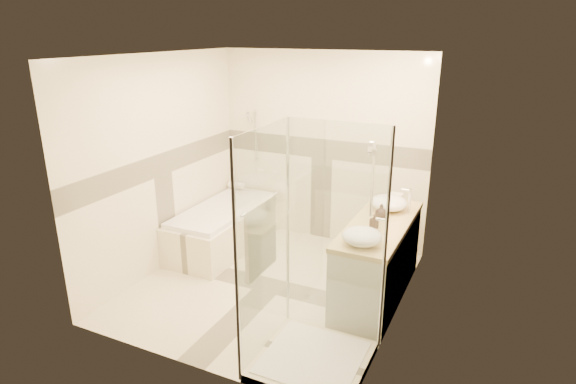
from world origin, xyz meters
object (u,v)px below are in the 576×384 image
at_px(vessel_sink_far, 362,236).
at_px(shower_enclosure, 304,306).
at_px(vessel_sink_near, 389,203).
at_px(amenity_bottle_a, 374,221).
at_px(vanity, 378,260).
at_px(bathtub, 223,225).
at_px(amenity_bottle_b, 381,212).

bearing_deg(vessel_sink_far, shower_enclosure, -111.41).
relative_size(shower_enclosure, vessel_sink_near, 5.08).
xyz_separation_m(vessel_sink_far, amenity_bottle_a, (0.00, 0.41, -0.00)).
bearing_deg(amenity_bottle_a, vanity, 83.19).
distance_m(bathtub, amenity_bottle_b, 2.23).
relative_size(bathtub, shower_enclosure, 0.83).
bearing_deg(vanity, bathtub, 170.75).
height_order(shower_enclosure, amenity_bottle_a, shower_enclosure).
bearing_deg(bathtub, amenity_bottle_a, -13.65).
relative_size(vessel_sink_far, amenity_bottle_a, 2.53).
bearing_deg(vessel_sink_near, bathtub, -178.35).
xyz_separation_m(bathtub, vessel_sink_near, (2.13, 0.06, 0.62)).
height_order(shower_enclosure, vessel_sink_near, shower_enclosure).
relative_size(bathtub, vessel_sink_far, 4.52).
distance_m(vanity, vessel_sink_near, 0.65).
distance_m(bathtub, vessel_sink_far, 2.40).
distance_m(amenity_bottle_a, amenity_bottle_b, 0.27).
distance_m(vessel_sink_near, amenity_bottle_a, 0.58).
distance_m(vanity, shower_enclosure, 1.31).
distance_m(vanity, amenity_bottle_b, 0.52).
bearing_deg(vessel_sink_near, vessel_sink_far, -90.00).
height_order(bathtub, amenity_bottle_b, amenity_bottle_b).
distance_m(shower_enclosure, amenity_bottle_b, 1.46).
bearing_deg(shower_enclosure, vessel_sink_near, 80.79).
distance_m(vessel_sink_near, vessel_sink_far, 0.99).
relative_size(bathtub, amenity_bottle_a, 11.41).
bearing_deg(vessel_sink_far, amenity_bottle_a, 90.00).
bearing_deg(vessel_sink_near, amenity_bottle_a, -90.00).
bearing_deg(vessel_sink_far, amenity_bottle_b, 90.00).
distance_m(bathtub, vanity, 2.18).
relative_size(vanity, amenity_bottle_a, 10.87).
xyz_separation_m(bathtub, vessel_sink_far, (2.13, -0.93, 0.62)).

